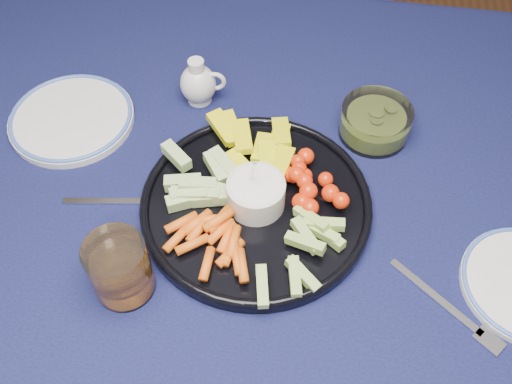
% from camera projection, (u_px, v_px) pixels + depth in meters
% --- Properties ---
extents(dining_table, '(1.67, 1.07, 0.75)m').
position_uv_depth(dining_table, '(321.00, 223.00, 0.98)').
color(dining_table, '#4D2E19').
rests_on(dining_table, ground).
extents(crudite_platter, '(0.36, 0.36, 0.11)m').
position_uv_depth(crudite_platter, '(254.00, 201.00, 0.87)').
color(crudite_platter, black).
rests_on(crudite_platter, dining_table).
extents(creamer_pitcher, '(0.08, 0.06, 0.09)m').
position_uv_depth(creamer_pitcher, '(199.00, 84.00, 1.00)').
color(creamer_pitcher, silver).
rests_on(creamer_pitcher, dining_table).
extents(pickle_bowl, '(0.12, 0.12, 0.06)m').
position_uv_depth(pickle_bowl, '(375.00, 123.00, 0.96)').
color(pickle_bowl, silver).
rests_on(pickle_bowl, dining_table).
extents(juice_tumbler, '(0.08, 0.08, 0.10)m').
position_uv_depth(juice_tumbler, '(121.00, 271.00, 0.77)').
color(juice_tumbler, silver).
rests_on(juice_tumbler, dining_table).
extents(fork_left, '(0.17, 0.04, 0.00)m').
position_uv_depth(fork_left, '(128.00, 202.00, 0.89)').
color(fork_left, silver).
rests_on(fork_left, dining_table).
extents(fork_right, '(0.16, 0.13, 0.00)m').
position_uv_depth(fork_right, '(453.00, 312.00, 0.78)').
color(fork_right, silver).
rests_on(fork_right, dining_table).
extents(side_plate_extra, '(0.22, 0.22, 0.02)m').
position_uv_depth(side_plate_extra, '(72.00, 118.00, 0.99)').
color(side_plate_extra, silver).
rests_on(side_plate_extra, dining_table).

